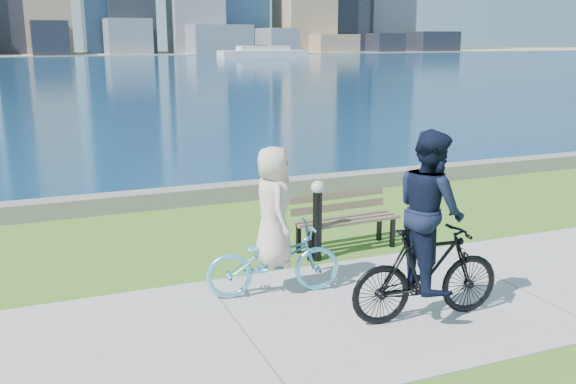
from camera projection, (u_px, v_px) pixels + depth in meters
name	position (u px, v px, depth m)	size (l,w,h in m)	color
ground	(510.00, 285.00, 9.15)	(320.00, 320.00, 0.00)	#39671B
concrete_path	(510.00, 284.00, 9.15)	(80.00, 3.50, 0.02)	#989994
seawall	(324.00, 183.00, 14.69)	(90.00, 0.50, 0.35)	slate
bay_water	(80.00, 67.00, 73.91)	(320.00, 131.00, 0.01)	#0B2C4C
far_shore	(54.00, 54.00, 126.07)	(320.00, 30.00, 0.12)	gray
ferry_far	(263.00, 53.00, 103.37)	(14.37, 4.11, 1.95)	silver
park_bench	(344.00, 216.00, 10.61)	(1.81, 0.71, 0.92)	black
bollard_lamp	(317.00, 215.00, 9.99)	(0.21, 0.21, 1.29)	black
cyclist_woman	(273.00, 241.00, 8.62)	(0.90, 1.92, 2.04)	#60C4E9
cyclist_man	(428.00, 242.00, 7.80)	(0.81, 2.02, 2.38)	black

